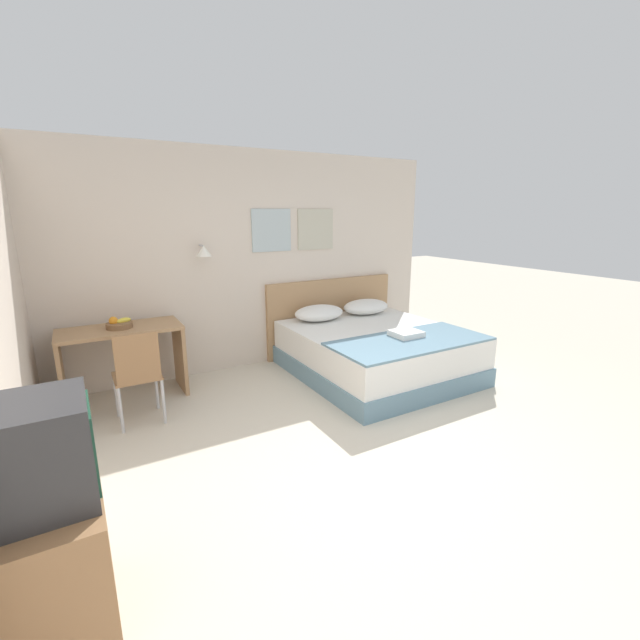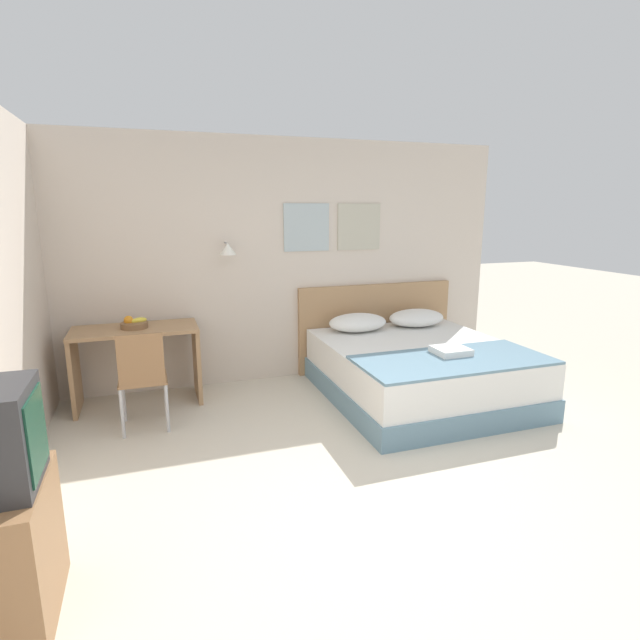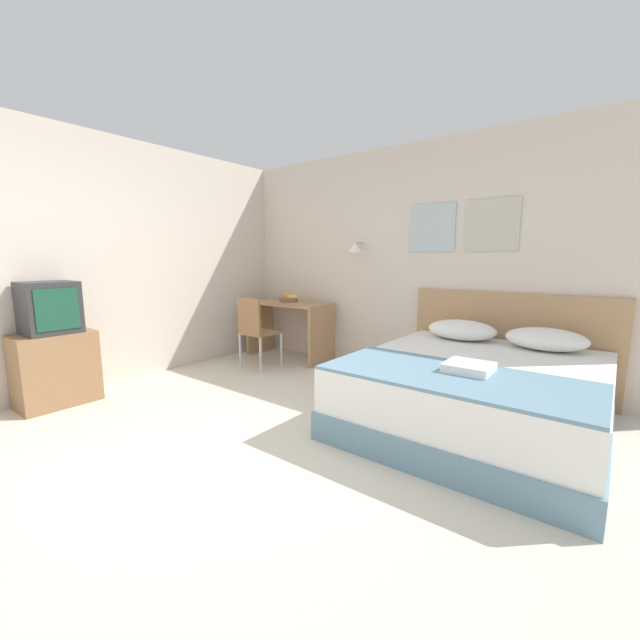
{
  "view_description": "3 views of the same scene",
  "coord_description": "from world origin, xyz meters",
  "views": [
    {
      "loc": [
        -1.85,
        -2.31,
        1.93
      ],
      "look_at": [
        0.3,
        1.38,
        0.84
      ],
      "focal_mm": 24.0,
      "sensor_mm": 36.0,
      "label": 1
    },
    {
      "loc": [
        -1.33,
        -2.68,
        1.91
      ],
      "look_at": [
        0.0,
        1.21,
        0.99
      ],
      "focal_mm": 28.0,
      "sensor_mm": 36.0,
      "label": 2
    },
    {
      "loc": [
        2.08,
        -1.61,
        1.38
      ],
      "look_at": [
        -0.47,
        1.7,
        0.71
      ],
      "focal_mm": 22.0,
      "sensor_mm": 36.0,
      "label": 3
    }
  ],
  "objects": [
    {
      "name": "pillow_left",
      "position": [
        0.84,
        2.34,
        0.66
      ],
      "size": [
        0.67,
        0.46,
        0.2
      ],
      "color": "white",
      "rests_on": "bed"
    },
    {
      "name": "pillow_right",
      "position": [
        1.59,
        2.34,
        0.66
      ],
      "size": [
        0.67,
        0.46,
        0.2
      ],
      "color": "white",
      "rests_on": "bed"
    },
    {
      "name": "bed",
      "position": [
        1.21,
        1.6,
        0.28
      ],
      "size": [
        1.82,
        2.03,
        0.56
      ],
      "color": "#66899E",
      "rests_on": "ground_plane"
    },
    {
      "name": "television",
      "position": [
        -2.06,
        -0.3,
        0.92
      ],
      "size": [
        0.4,
        0.43,
        0.48
      ],
      "color": "#2D2D30",
      "rests_on": "tv_stand"
    },
    {
      "name": "throw_blanket",
      "position": [
        1.21,
        1.01,
        0.57
      ],
      "size": [
        1.77,
        0.81,
        0.02
      ],
      "color": "#66899E",
      "rests_on": "bed"
    },
    {
      "name": "ground_plane",
      "position": [
        0.0,
        0.0,
        0.0
      ],
      "size": [
        24.0,
        24.0,
        0.0
      ],
      "primitive_type": "plane",
      "color": "beige"
    },
    {
      "name": "headboard",
      "position": [
        1.21,
        2.65,
        0.51
      ],
      "size": [
        1.94,
        0.06,
        1.03
      ],
      "color": "#A87F56",
      "rests_on": "ground_plane"
    },
    {
      "name": "folded_towel_near_foot",
      "position": [
        1.28,
        1.15,
        0.61
      ],
      "size": [
        0.31,
        0.29,
        0.06
      ],
      "color": "white",
      "rests_on": "throw_blanket"
    },
    {
      "name": "fruit_bowl",
      "position": [
        -1.51,
        2.34,
        0.82
      ],
      "size": [
        0.26,
        0.25,
        0.12
      ],
      "color": "brown",
      "rests_on": "desk"
    },
    {
      "name": "desk",
      "position": [
        -1.5,
        2.34,
        0.54
      ],
      "size": [
        1.17,
        0.56,
        0.78
      ],
      "color": "#A87F56",
      "rests_on": "ground_plane"
    },
    {
      "name": "wall_back",
      "position": [
        0.01,
        2.71,
        1.33
      ],
      "size": [
        5.37,
        0.31,
        2.65
      ],
      "color": "beige",
      "rests_on": "ground_plane"
    },
    {
      "name": "desk_chair",
      "position": [
        -1.45,
        1.66,
        0.53
      ],
      "size": [
        0.4,
        0.4,
        0.9
      ],
      "color": "#8E6642",
      "rests_on": "ground_plane"
    },
    {
      "name": "tv_stand",
      "position": [
        -2.06,
        -0.3,
        0.34
      ],
      "size": [
        0.41,
        0.65,
        0.68
      ],
      "color": "#8E6642",
      "rests_on": "ground_plane"
    }
  ]
}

